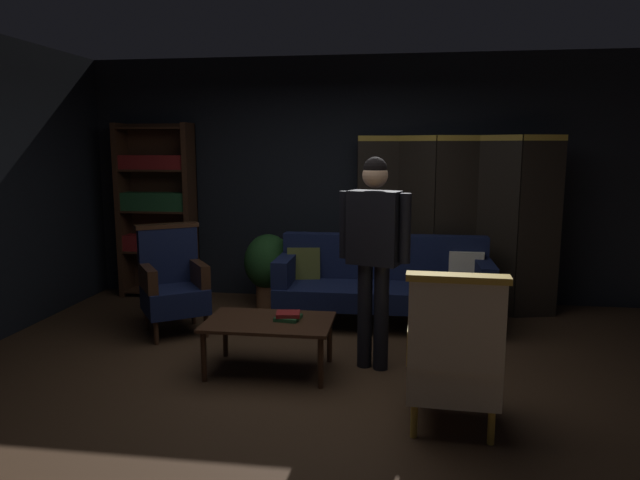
{
  "coord_description": "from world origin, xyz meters",
  "views": [
    {
      "loc": [
        0.71,
        -4.24,
        1.78
      ],
      "look_at": [
        0.0,
        0.8,
        0.95
      ],
      "focal_mm": 32.21,
      "sensor_mm": 36.0,
      "label": 1
    }
  ],
  "objects": [
    {
      "name": "velvet_couch",
      "position": [
        0.55,
        1.45,
        0.45
      ],
      "size": [
        2.12,
        0.78,
        0.88
      ],
      "color": "#382114",
      "rests_on": "ground_plane"
    },
    {
      "name": "coffee_table",
      "position": [
        -0.3,
        0.04,
        0.37
      ],
      "size": [
        1.0,
        0.64,
        0.42
      ],
      "color": "#382114",
      "rests_on": "ground_plane"
    },
    {
      "name": "armchair_wing_left",
      "position": [
        -1.44,
        0.88,
        0.49
      ],
      "size": [
        0.8,
        0.8,
        1.04
      ],
      "color": "#382114",
      "rests_on": "ground_plane"
    },
    {
      "name": "bookshelf",
      "position": [
        -2.15,
        2.19,
        1.06
      ],
      "size": [
        0.9,
        0.32,
        2.05
      ],
      "color": "#382114",
      "rests_on": "ground_plane"
    },
    {
      "name": "back_wall",
      "position": [
        0.0,
        2.45,
        1.4
      ],
      "size": [
        7.2,
        0.1,
        2.8
      ],
      "primitive_type": "cube",
      "color": "black",
      "rests_on": "ground_plane"
    },
    {
      "name": "book_red_leather",
      "position": [
        -0.15,
        0.09,
        0.46
      ],
      "size": [
        0.21,
        0.18,
        0.03
      ],
      "primitive_type": "cube",
      "rotation": [
        0.0,
        0.0,
        0.14
      ],
      "color": "maroon",
      "rests_on": "book_green_cloth"
    },
    {
      "name": "book_green_cloth",
      "position": [
        -0.15,
        0.09,
        0.43
      ],
      "size": [
        0.21,
        0.22,
        0.03
      ],
      "primitive_type": "cube",
      "rotation": [
        0.0,
        0.0,
        -0.14
      ],
      "color": "#1E4C28",
      "rests_on": "coffee_table"
    },
    {
      "name": "armchair_gilt_accent",
      "position": [
        1.06,
        -0.72,
        0.49
      ],
      "size": [
        0.61,
        0.6,
        1.04
      ],
      "color": "gold",
      "rests_on": "ground_plane"
    },
    {
      "name": "potted_plant",
      "position": [
        -0.73,
        1.84,
        0.48
      ],
      "size": [
        0.54,
        0.54,
        0.83
      ],
      "color": "brown",
      "rests_on": "ground_plane"
    },
    {
      "name": "standing_figure",
      "position": [
        0.51,
        0.23,
        1.03
      ],
      "size": [
        0.57,
        0.32,
        1.7
      ],
      "color": "black",
      "rests_on": "ground_plane"
    },
    {
      "name": "folding_screen",
      "position": [
        1.3,
        2.04,
        0.99
      ],
      "size": [
        2.14,
        0.45,
        1.9
      ],
      "color": "black",
      "rests_on": "ground_plane"
    },
    {
      "name": "ground_plane",
      "position": [
        0.0,
        0.0,
        0.0
      ],
      "size": [
        10.0,
        10.0,
        0.0
      ],
      "primitive_type": "plane",
      "color": "#3D2819"
    }
  ]
}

